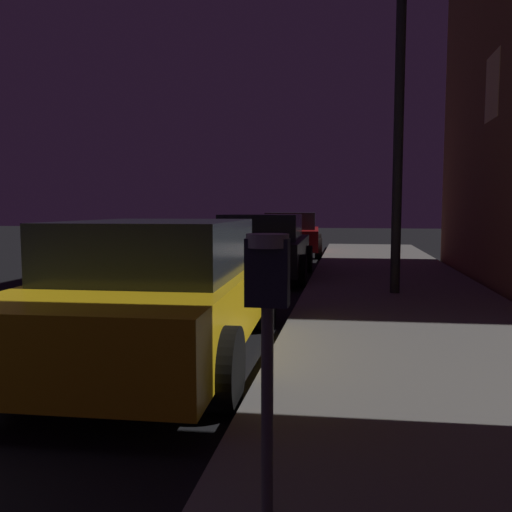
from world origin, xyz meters
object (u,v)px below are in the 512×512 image
(parking_meter, at_px, (267,304))
(car_red, at_px, (291,234))
(street_lamp, at_px, (400,69))
(car_yellow_cab, at_px, (162,290))
(car_black, at_px, (262,247))

(parking_meter, distance_m, car_red, 15.31)
(street_lamp, bearing_deg, parking_meter, -99.71)
(car_yellow_cab, bearing_deg, car_red, 90.01)
(car_red, relative_size, street_lamp, 0.81)
(car_red, bearing_deg, street_lamp, -72.71)
(car_black, bearing_deg, street_lamp, -43.55)
(car_red, bearing_deg, car_yellow_cab, -89.99)
(car_yellow_cab, relative_size, car_black, 1.09)
(parking_meter, xyz_separation_m, street_lamp, (1.13, 6.63, 2.67))
(car_yellow_cab, distance_m, street_lamp, 5.59)
(car_black, height_order, car_red, same)
(car_yellow_cab, xyz_separation_m, car_red, (-0.00, 12.41, 0.01))
(parking_meter, bearing_deg, car_yellow_cab, 118.67)
(car_black, xyz_separation_m, car_red, (-0.00, 6.05, 0.02))
(parking_meter, xyz_separation_m, car_black, (-1.54, 9.17, -0.43))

